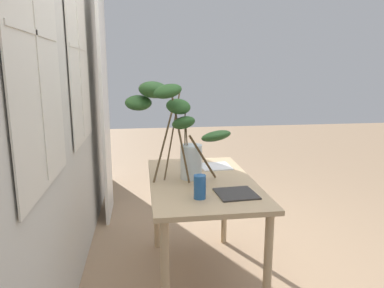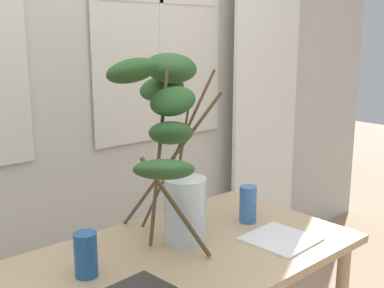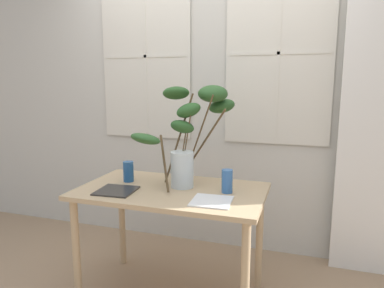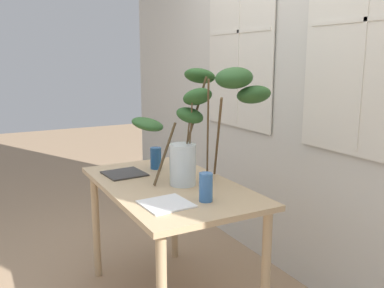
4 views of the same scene
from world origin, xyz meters
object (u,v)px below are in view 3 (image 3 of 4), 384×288
Objects in this scene: dining_table at (172,203)px; drinking_glass_blue_right at (227,181)px; drinking_glass_blue_left at (128,171)px; vase_with_branches at (191,125)px; plate_square_left at (116,191)px; plate_square_right at (212,201)px.

dining_table is 8.16× the size of drinking_glass_blue_right.
drinking_glass_blue_right reaches higher than drinking_glass_blue_left.
plate_square_left is at bearing -138.67° from vase_with_branches.
dining_table is 0.37m from plate_square_right.
plate_square_right is at bearing -0.22° from plate_square_left.
drinking_glass_blue_right is 0.72m from plate_square_left.
vase_with_branches is at bearing 67.75° from dining_table.
drinking_glass_blue_left is (-0.43, -0.11, -0.33)m from vase_with_branches.
plate_square_right is at bearing -27.32° from dining_table.
plate_square_right is at bearing -19.36° from drinking_glass_blue_left.
drinking_glass_blue_right is at bearing -2.62° from drinking_glass_blue_left.
plate_square_left reaches higher than plate_square_right.
drinking_glass_blue_left is at bearing 177.38° from drinking_glass_blue_right.
plate_square_left is 1.02× the size of plate_square_right.
plate_square_right is at bearing -55.14° from vase_with_branches.
dining_table is 0.37m from plate_square_left.
dining_table is 0.40m from drinking_glass_blue_left.
plate_square_left is (-0.32, -0.16, 0.10)m from dining_table.
vase_with_branches is at bearing 14.70° from drinking_glass_blue_left.
dining_table is 5.25× the size of plate_square_right.
plate_square_left is at bearing -153.03° from dining_table.
drinking_glass_blue_left is 0.62× the size of plate_square_right.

